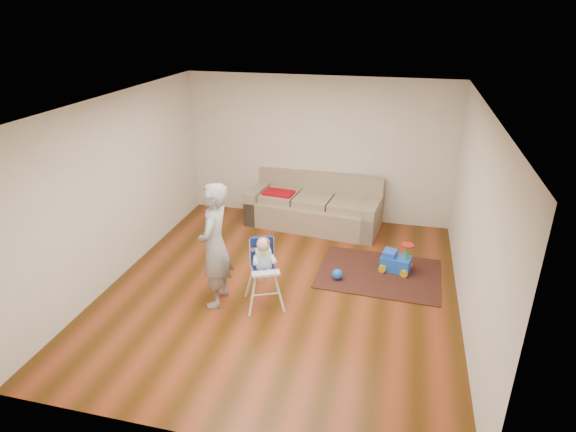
% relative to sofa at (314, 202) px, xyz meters
% --- Properties ---
extents(ground, '(5.50, 5.50, 0.00)m').
position_rel_sofa_xyz_m(ground, '(-0.03, -2.30, -0.47)').
color(ground, '#462809').
rests_on(ground, ground).
extents(room_envelope, '(5.04, 5.52, 2.72)m').
position_rel_sofa_xyz_m(room_envelope, '(-0.03, -1.77, 1.41)').
color(room_envelope, beige).
rests_on(room_envelope, ground).
extents(sofa, '(2.52, 1.27, 0.94)m').
position_rel_sofa_xyz_m(sofa, '(0.00, 0.00, 0.00)').
color(sofa, gray).
rests_on(sofa, ground).
extents(side_table, '(0.47, 0.47, 0.47)m').
position_rel_sofa_xyz_m(side_table, '(-0.93, 0.07, -0.23)').
color(side_table, black).
rests_on(side_table, ground).
extents(area_rug, '(1.89, 1.45, 0.01)m').
position_rel_sofa_xyz_m(area_rug, '(1.34, -1.52, -0.46)').
color(area_rug, black).
rests_on(area_rug, ground).
extents(ride_on_toy, '(0.50, 0.40, 0.49)m').
position_rel_sofa_xyz_m(ride_on_toy, '(1.57, -1.37, -0.21)').
color(ride_on_toy, blue).
rests_on(ride_on_toy, area_rug).
extents(toy_ball, '(0.16, 0.16, 0.16)m').
position_rel_sofa_xyz_m(toy_ball, '(0.73, -1.85, -0.37)').
color(toy_ball, blue).
rests_on(toy_ball, area_rug).
extents(high_chair, '(0.63, 0.63, 1.03)m').
position_rel_sofa_xyz_m(high_chair, '(-0.16, -2.73, 0.03)').
color(high_chair, silver).
rests_on(high_chair, ground).
extents(adult, '(0.46, 0.67, 1.76)m').
position_rel_sofa_xyz_m(adult, '(-0.81, -2.83, 0.41)').
color(adult, gray).
rests_on(adult, ground).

